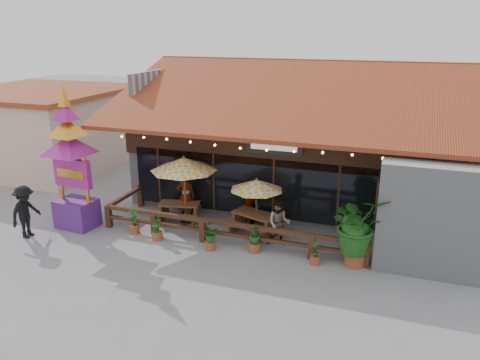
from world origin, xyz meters
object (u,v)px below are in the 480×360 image
at_px(thai_sign_tower, 69,149).
at_px(picnic_table_right, 255,220).
at_px(umbrella_right, 257,185).
at_px(tropical_plant, 357,226).
at_px(umbrella_left, 184,164).
at_px(picnic_table_left, 179,209).
at_px(pedestrian, 25,212).

bearing_deg(thai_sign_tower, picnic_table_right, 13.78).
xyz_separation_m(umbrella_right, tropical_plant, (3.87, -1.49, -0.47)).
height_order(umbrella_right, tropical_plant, tropical_plant).
distance_m(umbrella_right, thai_sign_tower, 7.14).
distance_m(umbrella_left, tropical_plant, 7.01).
bearing_deg(tropical_plant, umbrella_left, 168.44).
distance_m(picnic_table_left, picnic_table_right, 3.25).
bearing_deg(pedestrian, tropical_plant, -80.26).
height_order(thai_sign_tower, pedestrian, thai_sign_tower).
height_order(umbrella_left, picnic_table_right, umbrella_left).
xyz_separation_m(umbrella_left, thai_sign_tower, (-3.85, -1.75, 0.74)).
relative_size(umbrella_left, thai_sign_tower, 0.58).
height_order(picnic_table_right, tropical_plant, tropical_plant).
xyz_separation_m(picnic_table_left, thai_sign_tower, (-3.55, -1.81, 2.64)).
distance_m(umbrella_right, pedestrian, 8.61).
bearing_deg(thai_sign_tower, umbrella_left, 24.42).
bearing_deg(pedestrian, thai_sign_tower, -37.89).
relative_size(umbrella_right, picnic_table_left, 1.22).
bearing_deg(umbrella_right, thai_sign_tower, -164.71).
xyz_separation_m(tropical_plant, pedestrian, (-11.79, -1.77, -0.41)).
bearing_deg(umbrella_left, thai_sign_tower, -155.58).
bearing_deg(umbrella_left, pedestrian, -147.70).
bearing_deg(thai_sign_tower, picnic_table_left, 27.10).
bearing_deg(tropical_plant, pedestrian, -171.46).
height_order(umbrella_right, picnic_table_left, umbrella_right).
relative_size(picnic_table_left, picnic_table_right, 0.90).
relative_size(picnic_table_right, thai_sign_tower, 0.35).
xyz_separation_m(picnic_table_left, pedestrian, (-4.69, -3.22, 0.48)).
distance_m(picnic_table_left, thai_sign_tower, 4.78).
bearing_deg(tropical_plant, picnic_table_left, 168.41).
height_order(picnic_table_right, pedestrian, pedestrian).
bearing_deg(pedestrian, picnic_table_left, -54.30).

